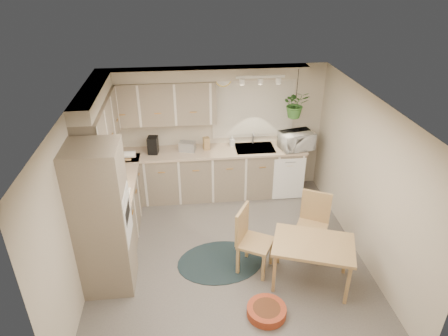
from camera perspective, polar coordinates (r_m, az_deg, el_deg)
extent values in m
plane|color=#67625A|center=(6.25, 0.59, -12.40)|extent=(4.20, 4.20, 0.00)
plane|color=white|center=(5.03, 0.72, 8.89)|extent=(4.20, 4.20, 0.00)
cube|color=beige|center=(7.41, -1.29, 5.41)|extent=(4.00, 0.04, 2.40)
cube|color=beige|center=(3.91, 4.50, -18.81)|extent=(4.00, 0.04, 2.40)
cube|color=beige|center=(5.69, -19.82, -3.86)|extent=(0.04, 4.20, 2.40)
cube|color=beige|center=(6.09, 19.70, -1.69)|extent=(0.04, 4.20, 2.40)
cube|color=gray|center=(6.75, -14.86, -5.29)|extent=(0.60, 1.85, 0.90)
cube|color=gray|center=(7.46, -2.55, -0.88)|extent=(3.60, 0.60, 0.90)
cube|color=#C5A98F|center=(6.51, -15.27, -1.82)|extent=(0.64, 1.89, 0.04)
cube|color=#C5A98F|center=(7.23, -2.63, 2.35)|extent=(3.64, 0.64, 0.04)
cube|color=gray|center=(5.39, -16.98, -7.19)|extent=(0.65, 0.65, 2.10)
cube|color=white|center=(5.34, -13.59, -7.08)|extent=(0.02, 0.56, 0.58)
cube|color=gray|center=(6.26, -17.38, 5.90)|extent=(0.35, 2.00, 0.75)
cube|color=gray|center=(7.02, -9.48, 9.16)|extent=(2.00, 0.35, 0.75)
cube|color=beige|center=(6.12, -18.24, 10.00)|extent=(0.30, 2.00, 0.20)
cube|color=beige|center=(6.91, -2.97, 13.31)|extent=(3.60, 0.30, 0.20)
cube|color=white|center=(6.00, -15.90, -4.32)|extent=(0.52, 0.58, 0.02)
cube|color=white|center=(5.79, -16.68, -0.51)|extent=(0.40, 0.60, 0.14)
cube|color=beige|center=(7.33, 4.22, 8.42)|extent=(1.40, 0.02, 1.00)
cube|color=beige|center=(7.34, 4.20, 8.45)|extent=(1.50, 0.02, 1.10)
cube|color=#A6A9AE|center=(7.35, 4.39, 2.57)|extent=(0.70, 0.48, 0.10)
cube|color=white|center=(7.43, 9.24, -1.57)|extent=(0.58, 0.02, 0.83)
cube|color=white|center=(6.63, 5.24, 12.86)|extent=(0.80, 0.04, 0.04)
cylinder|color=#E7C851|center=(7.08, -0.11, 12.71)|extent=(0.30, 0.03, 0.30)
cube|color=tan|center=(5.74, 12.37, -13.10)|extent=(1.24, 1.02, 0.67)
cube|color=tan|center=(5.73, 4.54, -10.38)|extent=(0.63, 0.63, 0.99)
cube|color=tan|center=(6.13, 12.39, -8.23)|extent=(0.63, 0.63, 0.99)
ellipsoid|color=black|center=(6.13, -0.54, -13.25)|extent=(1.36, 1.07, 0.01)
cylinder|color=#B73F24|center=(5.42, 6.09, -19.66)|extent=(0.65, 0.65, 0.12)
imported|color=white|center=(7.33, 10.32, 4.14)|extent=(0.64, 0.44, 0.39)
imported|color=white|center=(7.39, 1.13, 3.52)|extent=(0.13, 0.21, 0.09)
imported|color=#386E2C|center=(7.10, 10.17, 8.57)|extent=(0.44, 0.49, 0.38)
cube|color=black|center=(7.18, -10.11, 3.24)|extent=(0.20, 0.23, 0.30)
cube|color=#A6A9AE|center=(7.21, -5.27, 3.09)|extent=(0.32, 0.23, 0.17)
cube|color=tan|center=(7.23, -2.54, 3.53)|extent=(0.12, 0.12, 0.23)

